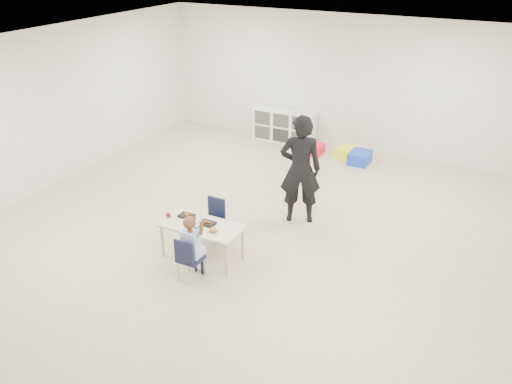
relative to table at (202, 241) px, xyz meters
The scene contains 16 objects.
room 1.34m from the table, 75.17° to the left, with size 9.00×9.02×2.80m.
table is the anchor object (origin of this frame).
chair_near 0.54m from the table, 73.76° to the right, with size 0.31×0.29×0.64m, color black, non-canonical shape.
chair_far 0.54m from the table, 106.24° to the left, with size 0.31×0.29×0.64m, color black, non-canonical shape.
child 0.58m from the table, 73.76° to the right, with size 0.43×0.43×1.01m, color #B4C7F4, non-canonical shape.
lunch_tray_near 0.29m from the table, 39.48° to the left, with size 0.22×0.16×0.03m, color black.
lunch_tray_far 0.44m from the table, 161.94° to the left, with size 0.22×0.16×0.03m, color black.
milk_carton 0.33m from the table, 92.73° to the right, with size 0.07×0.07×0.10m, color white.
bread_roll 0.40m from the table, 20.36° to the right, with size 0.09×0.09×0.07m, color tan.
apple_near 0.34m from the table, 165.26° to the left, with size 0.07×0.07×0.07m, color maroon.
apple_far 0.62m from the table, behind, with size 0.07×0.07×0.07m, color maroon.
cubby_shelf 5.08m from the table, 101.55° to the left, with size 1.40×0.40×0.70m, color white.
adult 1.95m from the table, 65.72° to the left, with size 0.65×0.42×1.77m, color black.
bin_red 4.54m from the table, 91.33° to the left, with size 0.31×0.40×0.20m, color red.
bin_yellow 4.69m from the table, 83.27° to the left, with size 0.35×0.44×0.22m, color #F9F41A.
bin_blue 4.56m from the table, 78.61° to the left, with size 0.38×0.49×0.24m, color #1939BE.
Camera 1 is at (3.54, -6.21, 4.19)m, focal length 38.00 mm.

